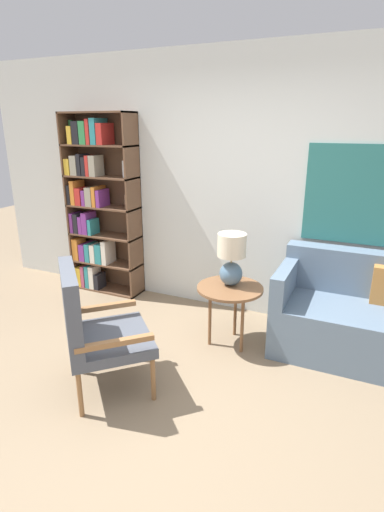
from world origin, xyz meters
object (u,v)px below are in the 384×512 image
Objects in this scene: side_table at (230,292)px; bookshelf at (96,206)px; table_lamp at (231,257)px; armchair at (91,324)px.

bookshelf is at bearing 162.62° from side_table.
bookshelf is 1.97m from table_lamp.
bookshelf is 2.06m from side_table.
armchair is (1.18, -1.66, -0.49)m from bookshelf.
side_table is at bearing 56.41° from armchair.
table_lamp is (0.70, 1.12, 0.28)m from armchair.
side_table is at bearing -17.38° from bookshelf.
bookshelf is 4.35× the size of table_lamp.
side_table is at bearing -75.50° from table_lamp.
bookshelf is at bearing 125.43° from armchair.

